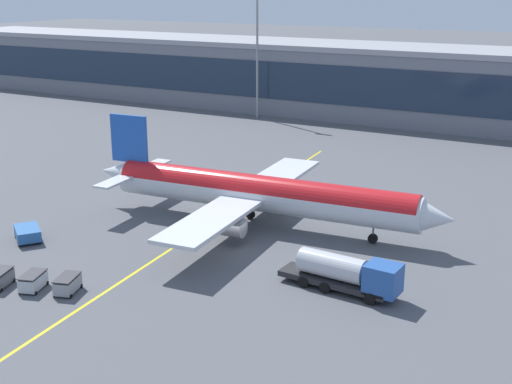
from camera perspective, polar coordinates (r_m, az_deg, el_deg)
name	(u,v)px	position (r m, az deg, el deg)	size (l,w,h in m)	color
ground_plane	(236,248)	(68.00, -1.68, -4.74)	(700.00, 700.00, 0.00)	#515459
apron_lead_in_line	(198,232)	(72.58, -4.94, -3.35)	(0.30, 80.00, 0.01)	yellow
terminal_building	(362,80)	(137.43, 8.94, 9.30)	(216.15, 19.49, 14.09)	slate
main_airliner	(259,193)	(72.89, 0.25, -0.08)	(41.57, 33.04, 11.00)	silver
fuel_tanker	(347,273)	(58.46, 7.72, -6.82)	(10.93, 3.15, 3.25)	#232326
pushback_tug	(28,233)	(73.37, -18.74, -3.30)	(4.43, 4.10, 1.40)	#285B9E
baggage_cart_2	(33,281)	(61.88, -18.33, -7.16)	(2.30, 3.00, 1.48)	#B2B7BC
baggage_cart_3	(67,284)	(60.45, -15.65, -7.50)	(2.30, 3.00, 1.48)	gray
apron_light_mast_2	(257,42)	(132.89, 0.11, 12.57)	(2.80, 0.50, 25.46)	gray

